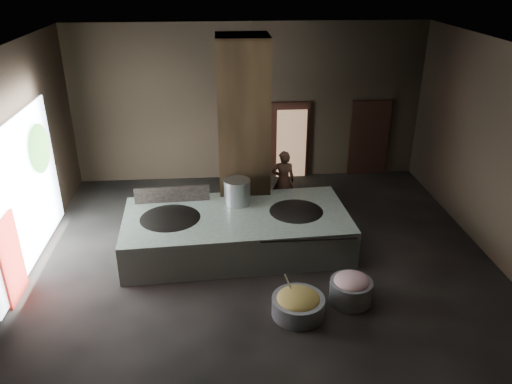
{
  "coord_description": "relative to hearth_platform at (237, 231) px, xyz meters",
  "views": [
    {
      "loc": [
        -0.9,
        -9.43,
        5.99
      ],
      "look_at": [
        -0.1,
        0.68,
        1.25
      ],
      "focal_mm": 35.0,
      "sensor_mm": 36.0,
      "label": 1
    }
  ],
  "objects": [
    {
      "name": "stock_pot",
      "position": [
        0.05,
        0.55,
        0.7
      ],
      "size": [
        0.6,
        0.6,
        0.65
      ],
      "primitive_type": "cylinder",
      "color": "#A6AAAE",
      "rests_on": "hearth_platform"
    },
    {
      "name": "front_wall",
      "position": [
        0.56,
        -4.92,
        1.82
      ],
      "size": [
        10.0,
        0.1,
        4.5
      ],
      "primitive_type": "cube",
      "color": "black",
      "rests_on": "ground"
    },
    {
      "name": "meat_basin",
      "position": [
        2.1,
        -2.12,
        -0.21
      ],
      "size": [
        0.95,
        0.95,
        0.45
      ],
      "primitive_type": "cylinder",
      "rotation": [
        0.0,
        0.0,
        0.19
      ],
      "color": "gray",
      "rests_on": "ground"
    },
    {
      "name": "meat_fill",
      "position": [
        2.1,
        -2.12,
        0.02
      ],
      "size": [
        0.67,
        0.67,
        0.26
      ],
      "primitive_type": "ellipsoid",
      "color": "#C47582",
      "rests_on": "meat_basin"
    },
    {
      "name": "doorway_near_glow",
      "position": [
        1.8,
        3.99,
        0.62
      ],
      "size": [
        0.87,
        0.04,
        2.06
      ],
      "primitive_type": "cube",
      "color": "#8C6647",
      "rests_on": "ground"
    },
    {
      "name": "wok_right",
      "position": [
        1.35,
        0.05,
        0.32
      ],
      "size": [
        1.46,
        1.46,
        0.41
      ],
      "primitive_type": "ellipsoid",
      "color": "black",
      "rests_on": "hearth_platform"
    },
    {
      "name": "tree_silhouette",
      "position": [
        -4.29,
        0.93,
        1.77
      ],
      "size": [
        0.28,
        1.1,
        1.1
      ],
      "primitive_type": "ellipsoid",
      "color": "#194714",
      "rests_on": "left_opening"
    },
    {
      "name": "ceiling",
      "position": [
        0.56,
        -0.37,
        4.12
      ],
      "size": [
        10.0,
        9.0,
        0.1
      ],
      "primitive_type": "cube",
      "color": "black",
      "rests_on": "back_wall"
    },
    {
      "name": "platform_cap",
      "position": [
        0.0,
        0.0,
        0.38
      ],
      "size": [
        4.86,
        2.33,
        0.03
      ],
      "primitive_type": "cube",
      "color": "black",
      "rests_on": "hearth_platform"
    },
    {
      "name": "back_wall",
      "position": [
        0.56,
        4.18,
        1.82
      ],
      "size": [
        10.0,
        0.1,
        4.5
      ],
      "primitive_type": "cube",
      "color": "black",
      "rests_on": "ground"
    },
    {
      "name": "doorway_far_glow",
      "position": [
        3.89,
        4.18,
        0.62
      ],
      "size": [
        0.78,
        0.04,
        1.84
      ],
      "primitive_type": "cube",
      "color": "#8C6647",
      "rests_on": "ground"
    },
    {
      "name": "veg_fill",
      "position": [
        1.03,
        -2.45,
        -0.08
      ],
      "size": [
        0.81,
        0.81,
        0.25
      ],
      "primitive_type": "ellipsoid",
      "color": "olive",
      "rests_on": "veg_basin"
    },
    {
      "name": "wok_left",
      "position": [
        -1.45,
        -0.05,
        0.32
      ],
      "size": [
        1.56,
        1.56,
        0.43
      ],
      "primitive_type": "ellipsoid",
      "color": "black",
      "rests_on": "hearth_platform"
    },
    {
      "name": "wok_right_rim",
      "position": [
        1.35,
        0.05,
        0.39
      ],
      "size": [
        1.49,
        1.49,
        0.05
      ],
      "primitive_type": "cylinder",
      "color": "black",
      "rests_on": "hearth_platform"
    },
    {
      "name": "ladle",
      "position": [
        0.88,
        -2.3,
        0.12
      ],
      "size": [
        0.26,
        0.33,
        0.7
      ],
      "primitive_type": "cylinder",
      "rotation": [
        0.49,
        0.0,
        -0.66
      ],
      "color": "#A6AAAE",
      "rests_on": "veg_basin"
    },
    {
      "name": "wok_left_rim",
      "position": [
        -1.45,
        -0.05,
        0.39
      ],
      "size": [
        1.6,
        1.6,
        0.05
      ],
      "primitive_type": "cylinder",
      "color": "black",
      "rests_on": "hearth_platform"
    },
    {
      "name": "doorway_far",
      "position": [
        4.16,
        4.08,
        0.67
      ],
      "size": [
        1.18,
        0.08,
        2.38
      ],
      "primitive_type": "cube",
      "color": "black",
      "rests_on": "ground"
    },
    {
      "name": "left_wall",
      "position": [
        -4.49,
        -0.37,
        1.82
      ],
      "size": [
        0.1,
        9.0,
        4.5
      ],
      "primitive_type": "cube",
      "color": "black",
      "rests_on": "ground"
    },
    {
      "name": "doorway_near",
      "position": [
        1.76,
        4.08,
        0.67
      ],
      "size": [
        1.18,
        0.08,
        2.38
      ],
      "primitive_type": "cube",
      "color": "black",
      "rests_on": "ground"
    },
    {
      "name": "veg_basin",
      "position": [
        1.03,
        -2.45,
        -0.25
      ],
      "size": [
        1.17,
        1.17,
        0.36
      ],
      "primitive_type": "cylinder",
      "rotation": [
        0.0,
        0.0,
        -0.22
      ],
      "color": "gray",
      "rests_on": "ground"
    },
    {
      "name": "floor",
      "position": [
        0.56,
        -0.37,
        -0.48
      ],
      "size": [
        10.0,
        9.0,
        0.1
      ],
      "primitive_type": "cube",
      "color": "black",
      "rests_on": "ground"
    },
    {
      "name": "right_wall",
      "position": [
        5.61,
        -0.37,
        1.82
      ],
      "size": [
        0.1,
        9.0,
        4.5
      ],
      "primitive_type": "cube",
      "color": "black",
      "rests_on": "ground"
    },
    {
      "name": "splash_guard",
      "position": [
        -1.45,
        0.75,
        0.6
      ],
      "size": [
        1.73,
        0.16,
        0.43
      ],
      "primitive_type": "cube",
      "rotation": [
        0.0,
        0.0,
        0.05
      ],
      "color": "black",
      "rests_on": "hearth_platform"
    },
    {
      "name": "pavilion_sliver",
      "position": [
        -4.32,
        -1.47,
        0.42
      ],
      "size": [
        0.05,
        0.9,
        1.7
      ],
      "primitive_type": "cube",
      "color": "maroon",
      "rests_on": "ground"
    },
    {
      "name": "hearth_platform",
      "position": [
        0.0,
        0.0,
        0.0
      ],
      "size": [
        5.08,
        2.63,
        0.86
      ],
      "primitive_type": "cube",
      "rotation": [
        0.0,
        0.0,
        0.05
      ],
      "color": "#9CAD9C",
      "rests_on": "ground"
    },
    {
      "name": "left_opening",
      "position": [
        -4.39,
        -0.17,
        1.17
      ],
      "size": [
        0.04,
        4.2,
        3.1
      ],
      "primitive_type": "cube",
      "color": "white",
      "rests_on": "ground"
    },
    {
      "name": "cook",
      "position": [
        1.29,
        1.87,
        0.38
      ],
      "size": [
        0.62,
        0.42,
        1.63
      ],
      "primitive_type": "imported",
      "rotation": [
        0.0,
        0.0,
        3.07
      ],
      "color": "brown",
      "rests_on": "ground"
    },
    {
      "name": "pillar",
      "position": [
        0.26,
        1.53,
        1.82
      ],
      "size": [
        1.2,
        1.2,
        4.5
      ],
      "primitive_type": "cube",
      "color": "black",
      "rests_on": "ground"
    }
  ]
}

